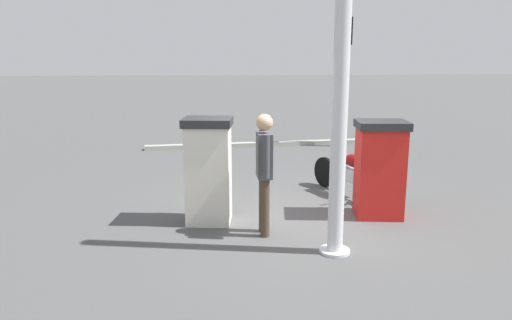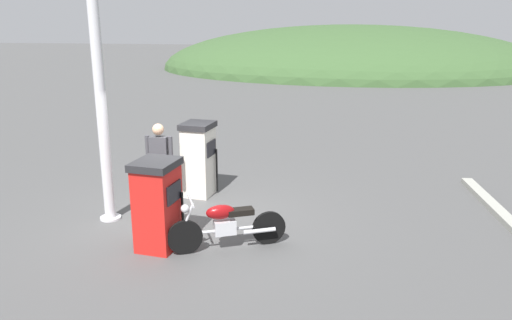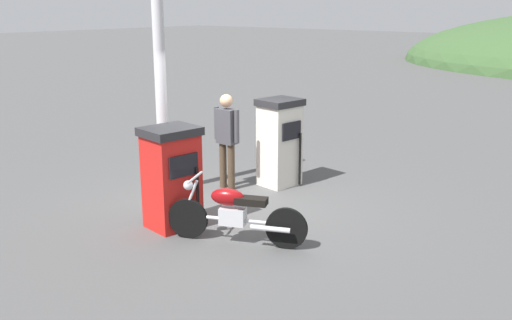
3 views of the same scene
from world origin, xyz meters
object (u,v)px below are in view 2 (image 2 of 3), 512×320
at_px(fuel_pump_near, 158,204).
at_px(motorcycle_near_pump, 226,224).
at_px(fuel_pump_far, 199,159).
at_px(canopy_support_pole, 101,104).
at_px(attendant_person, 160,159).

relative_size(fuel_pump_near, motorcycle_near_pump, 0.82).
bearing_deg(fuel_pump_far, fuel_pump_near, -90.00).
height_order(fuel_pump_near, canopy_support_pole, canopy_support_pole).
xyz_separation_m(fuel_pump_far, canopy_support_pole, (-1.36, -1.60, 1.43)).
distance_m(fuel_pump_near, canopy_support_pole, 2.27).
relative_size(fuel_pump_near, attendant_person, 0.88).
bearing_deg(fuel_pump_far, attendant_person, -128.09).
xyz_separation_m(motorcycle_near_pump, canopy_support_pole, (-2.48, 0.96, 1.79)).
xyz_separation_m(fuel_pump_near, canopy_support_pole, (-1.36, 1.06, 1.47)).
relative_size(fuel_pump_far, motorcycle_near_pump, 0.86).
xyz_separation_m(fuel_pump_far, motorcycle_near_pump, (1.12, -2.57, -0.36)).
bearing_deg(canopy_support_pole, fuel_pump_far, 49.71).
distance_m(fuel_pump_near, fuel_pump_far, 2.67).
height_order(fuel_pump_near, motorcycle_near_pump, fuel_pump_near).
bearing_deg(motorcycle_near_pump, attendant_person, 133.93).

